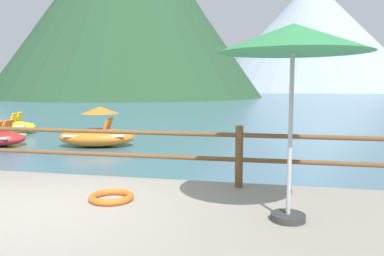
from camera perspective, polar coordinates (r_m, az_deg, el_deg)
name	(u,v)px	position (r m, az deg, el deg)	size (l,w,h in m)	color
ground_plane	(246,102)	(44.36, 8.12, 3.86)	(200.00, 200.00, 0.00)	#477084
dock_railing	(95,145)	(6.52, -14.31, -2.45)	(23.92, 0.12, 0.95)	brown
beach_umbrella	(293,41)	(4.45, 14.86, 12.43)	(1.70, 1.70, 2.24)	#B2B2B7
life_ring	(111,197)	(5.40, -11.94, -10.04)	(0.61, 0.61, 0.09)	orange
pedal_boat_1	(97,133)	(12.58, -14.01, -0.76)	(2.62, 1.74, 1.28)	orange
pedal_boat_2	(8,127)	(17.02, -25.83, 0.14)	(2.44, 1.78, 0.87)	yellow
cliff_headland	(138,8)	(66.11, -8.11, 17.26)	(43.44, 43.44, 30.74)	#284C2D
distant_peak	(311,36)	(123.40, 17.35, 12.92)	(63.09, 63.09, 32.93)	#9EADBC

